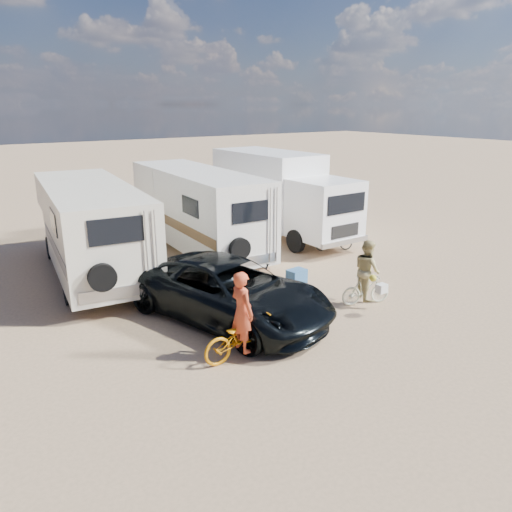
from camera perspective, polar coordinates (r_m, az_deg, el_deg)
ground at (r=14.12m, az=8.75°, el=-5.98°), size 140.00×140.00×0.00m
rv_main at (r=18.92m, az=-6.75°, el=5.13°), size 2.87×8.06×3.17m
rv_left at (r=17.19m, az=-18.68°, el=2.85°), size 3.59×8.45×3.03m
box_truck at (r=21.13m, az=3.15°, el=7.06°), size 2.48×7.61×3.57m
dark_suv at (r=12.97m, az=-3.12°, el=-4.07°), size 4.19×6.36×1.63m
bike_man at (r=11.18m, az=-1.62°, el=-9.31°), size 2.01×0.73×1.05m
bike_woman at (r=14.39m, az=12.72°, el=-3.86°), size 1.53×0.89×0.89m
rider_man at (r=11.00m, az=-1.63°, el=-7.37°), size 0.46×0.69×1.88m
rider_woman at (r=14.25m, az=12.83°, el=-2.26°), size 0.90×1.02×1.74m
bike_parked at (r=19.49m, az=9.10°, el=1.79°), size 1.59×1.15×0.79m
cooler at (r=15.76m, az=4.77°, el=-2.41°), size 0.63×0.49×0.47m
crate at (r=16.32m, az=0.59°, el=-1.91°), size 0.43×0.43×0.33m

